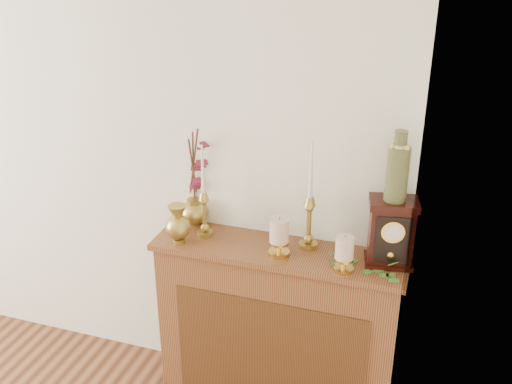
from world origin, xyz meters
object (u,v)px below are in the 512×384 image
(bud_vase, at_px, (178,224))
(ginger_jar, at_px, (198,180))
(candlestick_left, at_px, (204,207))
(candlestick_center, at_px, (309,214))
(ceramic_vase, at_px, (398,170))
(mantel_clock, at_px, (391,233))

(bud_vase, xyz_separation_m, ginger_jar, (0.01, 0.24, 0.14))
(candlestick_left, relative_size, candlestick_center, 0.89)
(candlestick_left, xyz_separation_m, ceramic_vase, (0.91, 0.01, 0.31))
(ginger_jar, relative_size, mantel_clock, 1.67)
(candlestick_center, distance_m, ginger_jar, 0.61)
(ginger_jar, xyz_separation_m, mantel_clock, (0.99, -0.12, -0.08))
(ginger_jar, bearing_deg, bud_vase, -93.22)
(candlestick_left, relative_size, mantel_clock, 1.49)
(candlestick_left, distance_m, bud_vase, 0.16)
(bud_vase, distance_m, ginger_jar, 0.28)
(candlestick_left, height_order, bud_vase, candlestick_left)
(candlestick_left, xyz_separation_m, candlestick_center, (0.52, 0.04, 0.02))
(candlestick_center, bearing_deg, candlestick_left, -175.27)
(ginger_jar, distance_m, ceramic_vase, 1.02)
(candlestick_center, distance_m, mantel_clock, 0.39)
(candlestick_left, bearing_deg, ceramic_vase, 0.58)
(candlestick_left, bearing_deg, bud_vase, -129.33)
(candlestick_center, height_order, bud_vase, candlestick_center)
(bud_vase, bearing_deg, ginger_jar, 86.78)
(bud_vase, relative_size, mantel_clock, 0.62)
(candlestick_left, relative_size, ginger_jar, 0.89)
(candlestick_left, bearing_deg, mantel_clock, 0.40)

